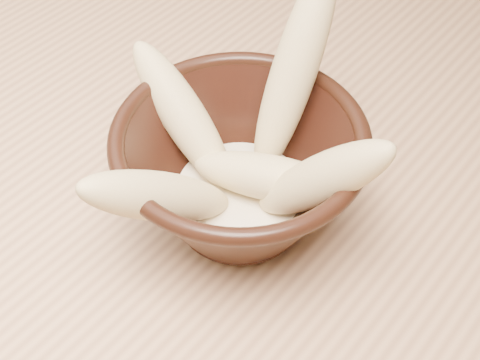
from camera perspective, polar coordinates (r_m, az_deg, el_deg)
name	(u,v)px	position (r m, az deg, el deg)	size (l,w,h in m)	color
table	(349,203)	(0.72, 9.31, -1.99)	(1.20, 0.80, 0.75)	tan
bowl	(240,172)	(0.54, 0.00, 0.66)	(0.20, 0.20, 0.11)	black
milk_puddle	(240,194)	(0.56, 0.00, -1.19)	(0.11, 0.11, 0.02)	beige
banana_upright	(294,70)	(0.55, 4.65, 9.32)	(0.04, 0.04, 0.19)	#DCBE82
banana_left	(183,115)	(0.56, -4.93, 5.59)	(0.04, 0.04, 0.14)	#DCBE82
banana_right	(321,179)	(0.50, 6.96, 0.04)	(0.04, 0.04, 0.14)	#DCBE82
banana_across	(270,178)	(0.54, 2.56, 0.20)	(0.04, 0.04, 0.13)	#DCBE82
banana_front	(160,196)	(0.50, -6.84, -1.41)	(0.04, 0.04, 0.15)	#DCBE82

